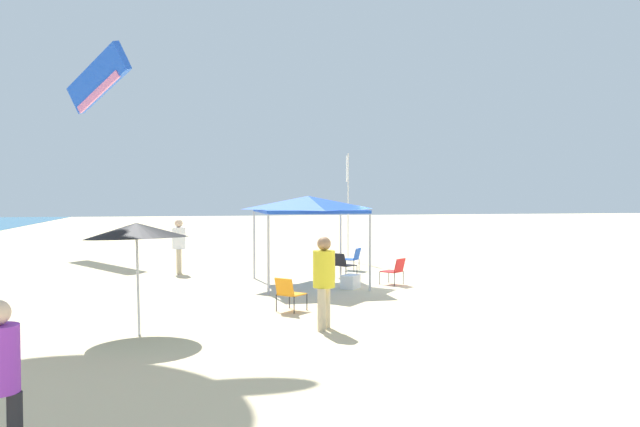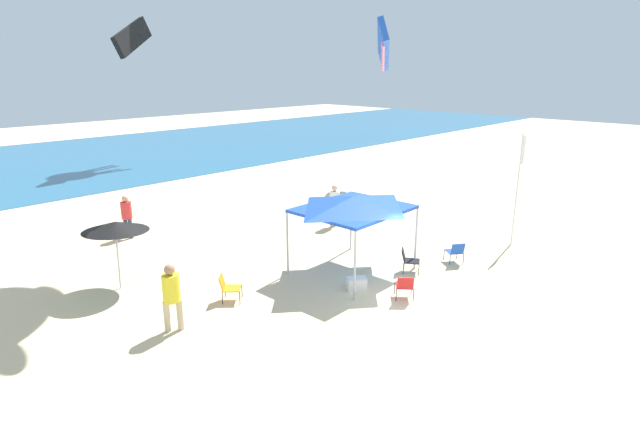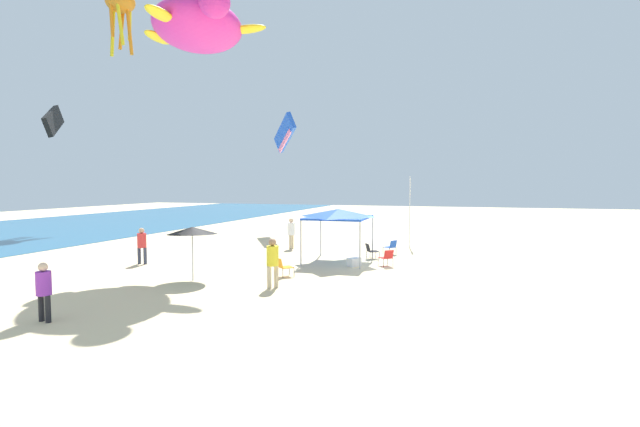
# 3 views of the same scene
# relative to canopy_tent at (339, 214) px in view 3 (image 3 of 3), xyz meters

# --- Properties ---
(ground) EXTENTS (120.00, 120.00, 0.10)m
(ground) POSITION_rel_canopy_tent_xyz_m (-0.42, -2.88, -2.50)
(ground) COLOR beige
(canopy_tent) EXTENTS (3.54, 3.07, 2.71)m
(canopy_tent) POSITION_rel_canopy_tent_xyz_m (0.00, 0.00, 0.00)
(canopy_tent) COLOR #B7B7BC
(canopy_tent) RESTS_ON ground
(beach_umbrella) EXTENTS (2.04, 2.04, 2.28)m
(beach_umbrella) POSITION_rel_canopy_tent_xyz_m (-6.16, 4.54, -0.39)
(beach_umbrella) COLOR silver
(beach_umbrella) RESTS_ON ground
(folding_chair_left_of_tent) EXTENTS (0.77, 0.80, 0.82)m
(folding_chair_left_of_tent) POSITION_rel_canopy_tent_xyz_m (1.32, -1.42, -1.98)
(folding_chair_left_of_tent) COLOR black
(folding_chair_left_of_tent) RESTS_ON ground
(folding_chair_right_of_tent) EXTENTS (0.78, 0.81, 0.82)m
(folding_chair_right_of_tent) POSITION_rel_canopy_tent_xyz_m (3.17, -2.20, -1.98)
(folding_chair_right_of_tent) COLOR black
(folding_chair_right_of_tent) RESTS_ON ground
(folding_chair_near_cooler) EXTENTS (0.81, 0.80, 0.82)m
(folding_chair_near_cooler) POSITION_rel_canopy_tent_xyz_m (-0.59, -2.59, -1.98)
(folding_chair_near_cooler) COLOR black
(folding_chair_near_cooler) RESTS_ON ground
(folding_chair_facing_ocean) EXTENTS (0.81, 0.81, 0.82)m
(folding_chair_facing_ocean) POSITION_rel_canopy_tent_xyz_m (-4.37, 1.24, -1.98)
(folding_chair_facing_ocean) COLOR black
(folding_chair_facing_ocean) RESTS_ON ground
(cooler_box) EXTENTS (0.74, 0.70, 0.40)m
(cooler_box) POSITION_rel_canopy_tent_xyz_m (-1.05, -1.08, -2.25)
(cooler_box) COLOR white
(cooler_box) RESTS_ON ground
(banner_flag) EXTENTS (0.36, 0.06, 4.46)m
(banner_flag) POSITION_rel_canopy_tent_xyz_m (6.57, -2.83, 0.21)
(banner_flag) COLOR silver
(banner_flag) RESTS_ON ground
(person_by_tent) EXTENTS (0.41, 0.46, 1.73)m
(person_by_tent) POSITION_rel_canopy_tent_xyz_m (-12.36, 5.36, -1.44)
(person_by_tent) COLOR black
(person_by_tent) RESTS_ON ground
(person_watching_sky) EXTENTS (0.47, 0.45, 1.91)m
(person_watching_sky) POSITION_rel_canopy_tent_xyz_m (-6.47, 0.81, -1.33)
(person_watching_sky) COLOR #C6B28C
(person_watching_sky) RESTS_ON ground
(person_kite_handler) EXTENTS (0.43, 0.48, 1.81)m
(person_kite_handler) POSITION_rel_canopy_tent_xyz_m (-3.69, 9.10, -1.39)
(person_kite_handler) COLOR #33384C
(person_kite_handler) RESTS_ON ground
(person_near_umbrella) EXTENTS (0.51, 0.45, 1.89)m
(person_near_umbrella) POSITION_rel_canopy_tent_xyz_m (3.44, 3.95, -1.34)
(person_near_umbrella) COLOR #C6B28C
(person_near_umbrella) RESTS_ON ground
(kite_parafoil_black) EXTENTS (4.34, 3.09, 3.03)m
(kite_parafoil_black) POSITION_rel_canopy_tent_xyz_m (4.90, 24.12, 6.36)
(kite_parafoil_black) COLOR black
(kite_octopus_orange) EXTENTS (2.77, 2.77, 6.14)m
(kite_octopus_orange) POSITION_rel_canopy_tent_xyz_m (14.65, 26.09, 18.84)
(kite_octopus_orange) COLOR orange
(kite_turtle_magenta) EXTENTS (7.09, 7.06, 2.50)m
(kite_turtle_magenta) POSITION_rel_canopy_tent_xyz_m (-2.52, 6.45, 9.20)
(kite_turtle_magenta) COLOR #E02D9E
(kite_parafoil_blue) EXTENTS (3.83, 3.36, 2.89)m
(kite_parafoil_blue) POSITION_rel_canopy_tent_xyz_m (11.62, 7.72, 5.53)
(kite_parafoil_blue) COLOR blue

